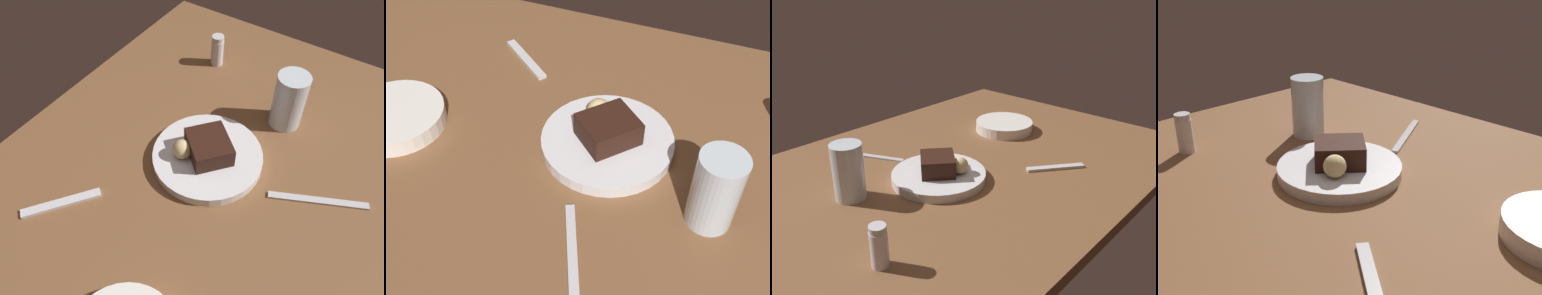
{
  "view_description": "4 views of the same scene",
  "coord_description": "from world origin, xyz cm",
  "views": [
    {
      "loc": [
        34.37,
        22.93,
        66.67
      ],
      "look_at": [
        -9.1,
        -5.56,
        5.15
      ],
      "focal_mm": 36.36,
      "sensor_mm": 36.0,
      "label": 1
    },
    {
      "loc": [
        -26.64,
        53.81,
        61.81
      ],
      "look_at": [
        -6.43,
        3.87,
        7.08
      ],
      "focal_mm": 44.84,
      "sensor_mm": 36.0,
      "label": 2
    },
    {
      "loc": [
        -72.68,
        -67.73,
        51.2
      ],
      "look_at": [
        0.18,
        -1.42,
        8.31
      ],
      "focal_mm": 39.72,
      "sensor_mm": 36.0,
      "label": 3
    },
    {
      "loc": [
        45.63,
        -53.69,
        41.47
      ],
      "look_at": [
        -7.3,
        -1.45,
        8.89
      ],
      "focal_mm": 43.25,
      "sensor_mm": 36.0,
      "label": 4
    }
  ],
  "objects": [
    {
      "name": "water_glass",
      "position": [
        -28.5,
        6.66,
        9.47
      ],
      "size": [
        6.98,
        6.98,
        12.95
      ],
      "primitive_type": "cylinder",
      "color": "silver",
      "rests_on": "dining_table"
    },
    {
      "name": "side_bowl",
      "position": [
        27.64,
        6.61,
        4.56
      ],
      "size": [
        17.48,
        17.48,
        3.11
      ],
      "primitive_type": "cylinder",
      "color": "white",
      "rests_on": "dining_table"
    },
    {
      "name": "chocolate_cake_slice",
      "position": [
        -9.58,
        -1.8,
        7.3
      ],
      "size": [
        11.89,
        11.99,
        4.31
      ],
      "primitive_type": "cube",
      "rotation": [
        0.0,
        0.0,
        5.57
      ],
      "color": "black",
      "rests_on": "dessert_plate"
    },
    {
      "name": "dining_table",
      "position": [
        0.0,
        0.0,
        1.5
      ],
      "size": [
        120.0,
        84.0,
        3.0
      ],
      "primitive_type": "cube",
      "color": "brown",
      "rests_on": "ground"
    },
    {
      "name": "bread_roll",
      "position": [
        -6.3,
        -6.05,
        7.14
      ],
      "size": [
        4.0,
        4.0,
        4.0
      ],
      "primitive_type": "sphere",
      "color": "#DBC184",
      "rests_on": "dessert_plate"
    },
    {
      "name": "butter_knife",
      "position": [
        -12.55,
        21.04,
        3.25
      ],
      "size": [
        9.27,
        17.82,
        0.5
      ],
      "primitive_type": "cube",
      "rotation": [
        0.0,
        0.0,
        2.01
      ],
      "color": "silver",
      "rests_on": "dining_table"
    },
    {
      "name": "dessert_plate",
      "position": [
        -9.47,
        -1.99,
        4.07
      ],
      "size": [
        22.67,
        22.67,
        2.14
      ],
      "primitive_type": "cylinder",
      "color": "silver",
      "rests_on": "dining_table"
    },
    {
      "name": "dessert_spoon",
      "position": [
        14.84,
        -19.6,
        3.35
      ],
      "size": [
        13.03,
        10.52,
        0.7
      ],
      "primitive_type": "cube",
      "rotation": [
        0.0,
        0.0,
        5.63
      ],
      "color": "silver",
      "rests_on": "dining_table"
    }
  ]
}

